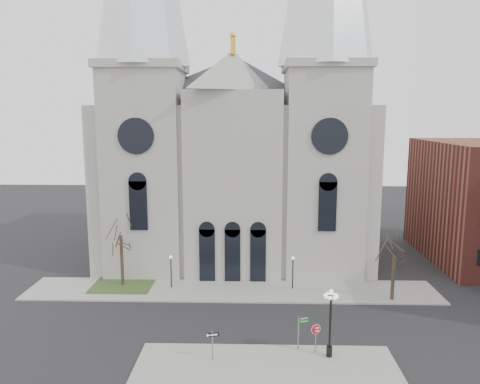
{
  "coord_description": "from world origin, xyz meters",
  "views": [
    {
      "loc": [
        2.01,
        -32.54,
        17.09
      ],
      "look_at": [
        0.91,
        8.0,
        10.35
      ],
      "focal_mm": 35.0,
      "sensor_mm": 36.0,
      "label": 1
    }
  ],
  "objects_px": {
    "street_name_sign": "(300,330)",
    "one_way_sign": "(212,340)",
    "stop_sign": "(316,332)",
    "globe_lamp": "(330,315)"
  },
  "relations": [
    {
      "from": "street_name_sign",
      "to": "one_way_sign",
      "type": "bearing_deg",
      "value": 179.13
    },
    {
      "from": "stop_sign",
      "to": "street_name_sign",
      "type": "relative_size",
      "value": 0.86
    },
    {
      "from": "one_way_sign",
      "to": "street_name_sign",
      "type": "relative_size",
      "value": 0.84
    },
    {
      "from": "stop_sign",
      "to": "globe_lamp",
      "type": "xyz_separation_m",
      "value": [
        0.91,
        -0.54,
        1.57
      ]
    },
    {
      "from": "one_way_sign",
      "to": "street_name_sign",
      "type": "xyz_separation_m",
      "value": [
        6.22,
        1.65,
        0.04
      ]
    },
    {
      "from": "stop_sign",
      "to": "globe_lamp",
      "type": "bearing_deg",
      "value": -28.38
    },
    {
      "from": "one_way_sign",
      "to": "street_name_sign",
      "type": "bearing_deg",
      "value": 0.93
    },
    {
      "from": "stop_sign",
      "to": "one_way_sign",
      "type": "xyz_separation_m",
      "value": [
        -7.33,
        -1.19,
        -0.14
      ]
    },
    {
      "from": "stop_sign",
      "to": "globe_lamp",
      "type": "distance_m",
      "value": 1.9
    },
    {
      "from": "street_name_sign",
      "to": "stop_sign",
      "type": "bearing_deg",
      "value": -38.41
    }
  ]
}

